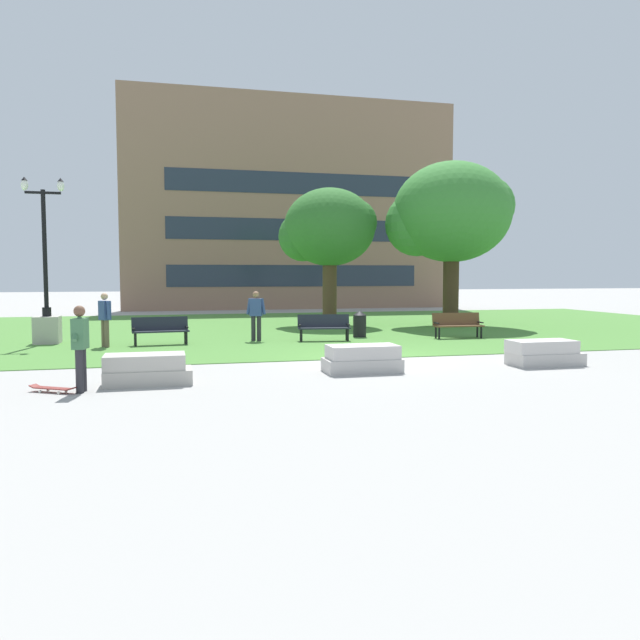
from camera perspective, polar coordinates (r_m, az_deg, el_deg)
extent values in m
plane|color=#A3A09B|center=(17.26, 5.34, -3.52)|extent=(140.00, 140.00, 0.00)
cube|color=#4C8438|center=(26.85, -1.71, -0.71)|extent=(40.00, 20.00, 0.02)
cube|color=#B2ADA3|center=(13.71, -15.41, -5.01)|extent=(1.80, 0.90, 0.32)
cube|color=#BBB6AB|center=(13.66, -15.72, -3.69)|extent=(1.66, 0.83, 0.32)
cube|color=#BCB7B2|center=(14.87, 3.86, -4.14)|extent=(1.80, 0.90, 0.32)
cube|color=beige|center=(14.83, 3.92, -2.92)|extent=(1.66, 0.83, 0.32)
cube|color=#BCB7B2|center=(16.95, 19.88, -3.36)|extent=(1.80, 0.90, 0.32)
cube|color=beige|center=(16.86, 19.61, -2.30)|extent=(1.66, 0.83, 0.32)
cylinder|color=#28282D|center=(13.07, -21.13, -4.39)|extent=(0.15, 0.15, 0.86)
cylinder|color=#28282D|center=(13.26, -20.89, -4.27)|extent=(0.15, 0.15, 0.86)
cube|color=#3D7047|center=(13.08, -21.09, -1.16)|extent=(0.30, 0.43, 0.60)
cylinder|color=#3D7047|center=(13.00, -21.32, -0.78)|extent=(0.17, 0.45, 0.48)
cylinder|color=#3D7047|center=(13.13, -20.88, -0.72)|extent=(0.17, 0.45, 0.48)
sphere|color=brown|center=(13.04, -21.14, 0.76)|extent=(0.22, 0.22, 0.22)
cube|color=maroon|center=(13.37, -23.21, -5.76)|extent=(0.79, 0.59, 0.02)
cube|color=maroon|center=(13.66, -24.65, -5.51)|extent=(0.21, 0.23, 0.06)
cube|color=maroon|center=(13.07, -21.72, -5.84)|extent=(0.21, 0.23, 0.06)
cylinder|color=silver|center=(13.44, -24.23, -5.98)|extent=(0.06, 0.06, 0.06)
cylinder|color=silver|center=(13.60, -23.60, -5.85)|extent=(0.06, 0.06, 0.06)
cylinder|color=silver|center=(13.15, -22.80, -6.16)|extent=(0.06, 0.06, 0.06)
cylinder|color=silver|center=(13.32, -22.18, -6.02)|extent=(0.06, 0.06, 0.06)
cube|color=brown|center=(22.88, 12.56, -0.54)|extent=(1.82, 0.52, 0.05)
cube|color=brown|center=(23.09, 12.32, 0.08)|extent=(1.80, 0.21, 0.46)
cube|color=black|center=(22.54, 10.61, -0.27)|extent=(0.08, 0.40, 0.04)
cube|color=black|center=(23.22, 14.46, -0.21)|extent=(0.08, 0.40, 0.04)
cylinder|color=black|center=(22.44, 10.84, -1.20)|extent=(0.07, 0.07, 0.41)
cylinder|color=black|center=(23.09, 14.53, -1.11)|extent=(0.07, 0.07, 0.41)
cylinder|color=black|center=(22.74, 10.54, -1.13)|extent=(0.07, 0.07, 0.41)
cylinder|color=black|center=(23.38, 14.19, -1.04)|extent=(0.07, 0.07, 0.41)
cube|color=#1E232D|center=(21.44, 0.39, -0.75)|extent=(1.84, 0.67, 0.05)
cube|color=#1E232D|center=(21.66, 0.31, -0.09)|extent=(1.80, 0.36, 0.46)
cube|color=black|center=(21.34, -1.85, -0.45)|extent=(0.11, 0.40, 0.04)
cube|color=black|center=(21.54, 2.61, -0.41)|extent=(0.11, 0.40, 0.04)
cylinder|color=black|center=(21.22, -1.71, -1.44)|extent=(0.07, 0.07, 0.41)
cylinder|color=black|center=(21.41, 2.57, -1.39)|extent=(0.07, 0.07, 0.41)
cylinder|color=black|center=(21.54, -1.78, -1.35)|extent=(0.07, 0.07, 0.41)
cylinder|color=black|center=(21.72, 2.44, -1.31)|extent=(0.07, 0.07, 0.41)
cube|color=#1E232D|center=(20.87, -14.35, -1.02)|extent=(1.83, 0.62, 0.05)
cube|color=#1E232D|center=(21.10, -14.43, -0.34)|extent=(1.80, 0.30, 0.46)
cube|color=black|center=(20.80, -16.66, -0.75)|extent=(0.10, 0.40, 0.04)
cube|color=black|center=(20.95, -12.07, -0.63)|extent=(0.10, 0.40, 0.04)
cylinder|color=black|center=(20.68, -16.51, -1.76)|extent=(0.07, 0.07, 0.41)
cylinder|color=black|center=(20.82, -12.11, -1.64)|extent=(0.07, 0.07, 0.41)
cylinder|color=black|center=(20.99, -16.56, -1.67)|extent=(0.07, 0.07, 0.41)
cylinder|color=black|center=(21.14, -12.22, -1.55)|extent=(0.07, 0.07, 0.41)
cube|color=#ADA89E|center=(22.56, -23.66, -0.84)|extent=(0.80, 0.80, 0.90)
cylinder|color=black|center=(22.52, -23.71, 0.69)|extent=(0.28, 0.28, 0.30)
cylinder|color=black|center=(22.50, -23.85, 5.59)|extent=(0.14, 0.14, 4.15)
cube|color=black|center=(22.64, -24.01, 10.59)|extent=(1.10, 0.08, 0.08)
ellipsoid|color=white|center=(22.77, -25.41, 11.11)|extent=(0.22, 0.22, 0.36)
cone|color=black|center=(22.80, -25.43, 11.60)|extent=(0.20, 0.20, 0.13)
ellipsoid|color=white|center=(22.58, -22.63, 11.26)|extent=(0.22, 0.22, 0.36)
cone|color=black|center=(22.61, -22.64, 11.75)|extent=(0.20, 0.20, 0.13)
cylinder|color=#4C3823|center=(28.33, 0.89, 2.89)|extent=(0.65, 0.65, 3.28)
ellipsoid|color=#2D6B28|center=(28.40, 0.89, 8.49)|extent=(4.12, 4.12, 3.50)
sphere|color=#2D6B28|center=(28.51, -1.54, 7.65)|extent=(2.26, 2.26, 2.26)
sphere|color=#2D6B28|center=(28.31, 3.15, 8.92)|extent=(2.06, 2.06, 2.06)
cylinder|color=#42301E|center=(28.48, 11.88, 3.14)|extent=(0.70, 0.70, 3.61)
ellipsoid|color=#387F33|center=(28.61, 11.98, 9.64)|extent=(5.21, 5.21, 4.43)
sphere|color=#387F33|center=(28.45, 8.87, 8.66)|extent=(2.87, 2.87, 2.87)
sphere|color=#387F33|center=(28.76, 14.82, 10.08)|extent=(2.61, 2.61, 2.61)
cylinder|color=black|center=(22.86, 3.65, -0.55)|extent=(0.48, 0.48, 0.80)
cone|color=black|center=(22.82, 3.65, 0.65)|extent=(0.49, 0.49, 0.16)
cylinder|color=brown|center=(20.86, -19.16, -1.16)|extent=(0.15, 0.15, 0.86)
cylinder|color=brown|center=(20.68, -18.92, -1.19)|extent=(0.15, 0.15, 0.86)
cube|color=#334784|center=(20.72, -19.09, 0.84)|extent=(0.41, 0.47, 0.60)
cylinder|color=#334784|center=(20.97, -19.40, 0.94)|extent=(0.16, 0.18, 0.56)
cylinder|color=#334784|center=(20.46, -18.77, 0.87)|extent=(0.16, 0.18, 0.56)
sphere|color=tan|center=(20.70, -19.12, 2.05)|extent=(0.22, 0.22, 0.22)
cylinder|color=#28282D|center=(21.56, -5.60, -0.77)|extent=(0.15, 0.15, 0.86)
cylinder|color=#28282D|center=(21.61, -6.11, -0.76)|extent=(0.15, 0.15, 0.86)
cube|color=#334784|center=(21.53, -5.87, 1.17)|extent=(0.46, 0.37, 0.60)
cylinder|color=#334784|center=(21.51, -5.21, 1.24)|extent=(0.21, 0.16, 0.56)
cylinder|color=#334784|center=(21.56, -6.53, 1.24)|extent=(0.21, 0.16, 0.56)
sphere|color=#9E7051|center=(21.51, -5.88, 2.34)|extent=(0.22, 0.22, 0.22)
cube|color=#8E6B56|center=(41.75, -2.36, 10.63)|extent=(22.11, 1.00, 13.95)
cube|color=#232D3D|center=(40.99, -2.20, 4.06)|extent=(16.58, 0.03, 1.40)
cube|color=#232D3D|center=(41.09, -2.21, 8.25)|extent=(16.58, 0.03, 1.40)
cube|color=#232D3D|center=(41.40, -2.22, 12.39)|extent=(16.58, 0.03, 1.40)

